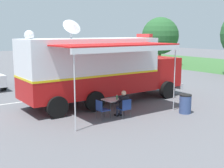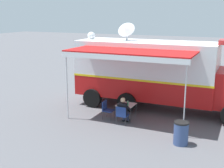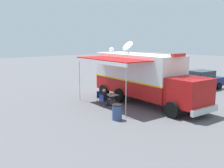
{
  "view_description": "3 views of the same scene",
  "coord_description": "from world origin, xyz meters",
  "px_view_note": "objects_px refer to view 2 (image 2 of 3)",
  "views": [
    {
      "loc": [
        13.16,
        -7.91,
        3.79
      ],
      "look_at": [
        1.0,
        0.67,
        1.19
      ],
      "focal_mm": 47.31,
      "sensor_mm": 36.0,
      "label": 1
    },
    {
      "loc": [
        14.99,
        4.84,
        4.95
      ],
      "look_at": [
        2.37,
        -0.87,
        1.67
      ],
      "focal_mm": 48.6,
      "sensor_mm": 36.0,
      "label": 2
    },
    {
      "loc": [
        12.92,
        14.29,
        4.66
      ],
      "look_at": [
        1.61,
        -0.98,
        1.31
      ],
      "focal_mm": 42.1,
      "sensor_mm": 36.0,
      "label": 3
    }
  ],
  "objects_px": {
    "water_bottle": "(128,103)",
    "trash_bin": "(181,133)",
    "command_truck": "(159,72)",
    "folding_table": "(126,105)",
    "folding_chair_beside_table": "(107,108)",
    "folding_chair_at_table": "(122,114)",
    "car_far_corner": "(180,68)",
    "car_behind_truck": "(134,63)",
    "seated_responder": "(124,110)"
  },
  "relations": [
    {
      "from": "command_truck",
      "to": "trash_bin",
      "type": "xyz_separation_m",
      "value": [
        4.01,
        2.04,
        -1.49
      ]
    },
    {
      "from": "water_bottle",
      "to": "folding_chair_beside_table",
      "type": "bearing_deg",
      "value": -79.09
    },
    {
      "from": "folding_table",
      "to": "water_bottle",
      "type": "relative_size",
      "value": 3.58
    },
    {
      "from": "folding_chair_at_table",
      "to": "car_far_corner",
      "type": "distance_m",
      "value": 10.66
    },
    {
      "from": "seated_responder",
      "to": "trash_bin",
      "type": "height_order",
      "value": "seated_responder"
    },
    {
      "from": "seated_responder",
      "to": "car_far_corner",
      "type": "bearing_deg",
      "value": 178.21
    },
    {
      "from": "folding_chair_at_table",
      "to": "seated_responder",
      "type": "height_order",
      "value": "seated_responder"
    },
    {
      "from": "folding_chair_at_table",
      "to": "car_behind_truck",
      "type": "height_order",
      "value": "car_behind_truck"
    },
    {
      "from": "folding_chair_beside_table",
      "to": "seated_responder",
      "type": "bearing_deg",
      "value": 74.61
    },
    {
      "from": "folding_chair_at_table",
      "to": "water_bottle",
      "type": "bearing_deg",
      "value": 177.88
    },
    {
      "from": "folding_table",
      "to": "car_behind_truck",
      "type": "bearing_deg",
      "value": -161.53
    },
    {
      "from": "trash_bin",
      "to": "folding_chair_at_table",
      "type": "bearing_deg",
      "value": -109.02
    },
    {
      "from": "water_bottle",
      "to": "folding_chair_at_table",
      "type": "relative_size",
      "value": 0.26
    },
    {
      "from": "command_truck",
      "to": "car_far_corner",
      "type": "bearing_deg",
      "value": -176.34
    },
    {
      "from": "folding_chair_beside_table",
      "to": "trash_bin",
      "type": "relative_size",
      "value": 0.96
    },
    {
      "from": "folding_table",
      "to": "folding_chair_beside_table",
      "type": "xyz_separation_m",
      "value": [
        0.34,
        -0.85,
        -0.16
      ]
    },
    {
      "from": "command_truck",
      "to": "car_behind_truck",
      "type": "height_order",
      "value": "command_truck"
    },
    {
      "from": "folding_table",
      "to": "water_bottle",
      "type": "height_order",
      "value": "water_bottle"
    },
    {
      "from": "folding_table",
      "to": "car_behind_truck",
      "type": "height_order",
      "value": "car_behind_truck"
    },
    {
      "from": "trash_bin",
      "to": "car_behind_truck",
      "type": "height_order",
      "value": "car_behind_truck"
    },
    {
      "from": "command_truck",
      "to": "car_far_corner",
      "type": "xyz_separation_m",
      "value": [
        -7.62,
        -0.49,
        -1.06
      ]
    },
    {
      "from": "command_truck",
      "to": "seated_responder",
      "type": "distance_m",
      "value": 3.22
    },
    {
      "from": "folding_chair_at_table",
      "to": "car_behind_truck",
      "type": "distance_m",
      "value": 11.67
    },
    {
      "from": "folding_table",
      "to": "car_behind_truck",
      "type": "relative_size",
      "value": 0.19
    },
    {
      "from": "water_bottle",
      "to": "folding_chair_at_table",
      "type": "height_order",
      "value": "water_bottle"
    },
    {
      "from": "command_truck",
      "to": "folding_chair_at_table",
      "type": "bearing_deg",
      "value": -15.05
    },
    {
      "from": "trash_bin",
      "to": "car_behind_truck",
      "type": "distance_m",
      "value": 13.7
    },
    {
      "from": "car_far_corner",
      "to": "command_truck",
      "type": "bearing_deg",
      "value": 3.66
    },
    {
      "from": "water_bottle",
      "to": "car_far_corner",
      "type": "bearing_deg",
      "value": 178.26
    },
    {
      "from": "folding_chair_at_table",
      "to": "car_far_corner",
      "type": "height_order",
      "value": "car_far_corner"
    },
    {
      "from": "command_truck",
      "to": "folding_chair_beside_table",
      "type": "distance_m",
      "value": 3.44
    },
    {
      "from": "command_truck",
      "to": "folding_table",
      "type": "height_order",
      "value": "command_truck"
    },
    {
      "from": "command_truck",
      "to": "folding_chair_at_table",
      "type": "height_order",
      "value": "command_truck"
    },
    {
      "from": "water_bottle",
      "to": "trash_bin",
      "type": "xyz_separation_m",
      "value": [
        1.63,
        2.83,
        -0.38
      ]
    },
    {
      "from": "trash_bin",
      "to": "car_behind_truck",
      "type": "xyz_separation_m",
      "value": [
        -12.09,
        -6.41,
        0.42
      ]
    },
    {
      "from": "command_truck",
      "to": "folding_chair_beside_table",
      "type": "height_order",
      "value": "command_truck"
    },
    {
      "from": "car_behind_truck",
      "to": "command_truck",
      "type": "bearing_deg",
      "value": 28.44
    },
    {
      "from": "water_bottle",
      "to": "seated_responder",
      "type": "bearing_deg",
      "value": -3.01
    },
    {
      "from": "command_truck",
      "to": "folding_table",
      "type": "bearing_deg",
      "value": -22.73
    },
    {
      "from": "seated_responder",
      "to": "car_far_corner",
      "type": "xyz_separation_m",
      "value": [
        -10.46,
        0.33,
        0.23
      ]
    },
    {
      "from": "seated_responder",
      "to": "folding_chair_at_table",
      "type": "bearing_deg",
      "value": 0.06
    },
    {
      "from": "folding_table",
      "to": "folding_chair_beside_table",
      "type": "bearing_deg",
      "value": -67.95
    },
    {
      "from": "folding_table",
      "to": "folding_chair_at_table",
      "type": "height_order",
      "value": "folding_chair_at_table"
    },
    {
      "from": "water_bottle",
      "to": "car_far_corner",
      "type": "xyz_separation_m",
      "value": [
        -10.0,
        0.3,
        0.05
      ]
    },
    {
      "from": "folding_chair_at_table",
      "to": "command_truck",
      "type": "bearing_deg",
      "value": 164.95
    },
    {
      "from": "folding_chair_beside_table",
      "to": "seated_responder",
      "type": "height_order",
      "value": "seated_responder"
    },
    {
      "from": "folding_chair_at_table",
      "to": "trash_bin",
      "type": "relative_size",
      "value": 0.96
    },
    {
      "from": "folding_chair_beside_table",
      "to": "trash_bin",
      "type": "distance_m",
      "value": 4.08
    },
    {
      "from": "folding_table",
      "to": "folding_chair_beside_table",
      "type": "height_order",
      "value": "folding_chair_beside_table"
    },
    {
      "from": "command_truck",
      "to": "folding_table",
      "type": "relative_size",
      "value": 11.85
    }
  ]
}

